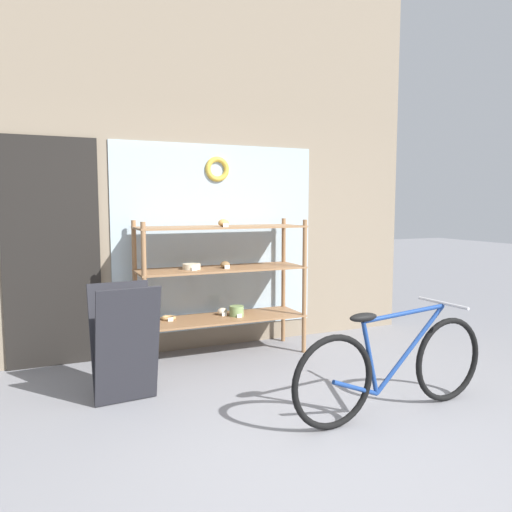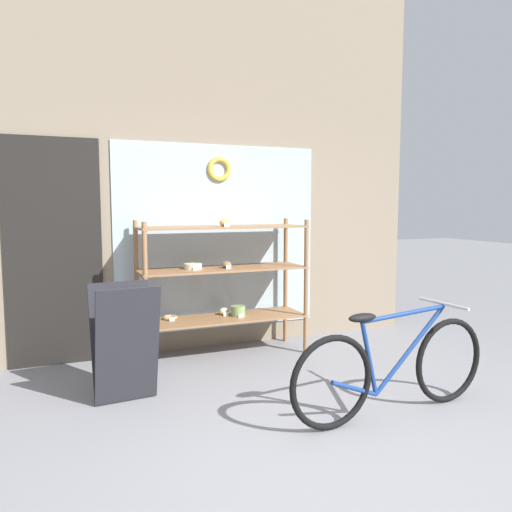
{
  "view_description": "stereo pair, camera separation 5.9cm",
  "coord_description": "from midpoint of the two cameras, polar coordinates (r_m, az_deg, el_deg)",
  "views": [
    {
      "loc": [
        -1.5,
        -2.2,
        1.49
      ],
      "look_at": [
        0.06,
        1.37,
        1.09
      ],
      "focal_mm": 35.0,
      "sensor_mm": 36.0,
      "label": 1
    },
    {
      "loc": [
        -1.45,
        -2.22,
        1.49
      ],
      "look_at": [
        0.06,
        1.37,
        1.09
      ],
      "focal_mm": 35.0,
      "sensor_mm": 36.0,
      "label": 2
    }
  ],
  "objects": [
    {
      "name": "ground_plane",
      "position": [
        3.05,
        9.57,
        -23.47
      ],
      "size": [
        30.0,
        30.0,
        0.0
      ],
      "primitive_type": "plane",
      "color": "gray"
    },
    {
      "name": "display_case",
      "position": [
        4.88,
        -4.4,
        -2.3
      ],
      "size": [
        1.63,
        0.51,
        1.36
      ],
      "color": "#8E6642",
      "rests_on": "ground_plane"
    },
    {
      "name": "bicycle",
      "position": [
        3.74,
        15.04,
        -12.11
      ],
      "size": [
        1.7,
        0.46,
        0.78
      ],
      "rotation": [
        0.0,
        0.0,
        0.06
      ],
      "color": "black",
      "rests_on": "ground_plane"
    },
    {
      "name": "sandwich_board",
      "position": [
        3.93,
        -15.19,
        -9.64
      ],
      "size": [
        0.5,
        0.42,
        0.89
      ],
      "rotation": [
        0.0,
        0.0,
        0.08
      ],
      "color": "#232328",
      "rests_on": "ground_plane"
    },
    {
      "name": "storefront_facade",
      "position": [
        5.17,
        -7.52,
        10.49
      ],
      "size": [
        4.98,
        0.13,
        3.94
      ],
      "color": "gray",
      "rests_on": "ground_plane"
    }
  ]
}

